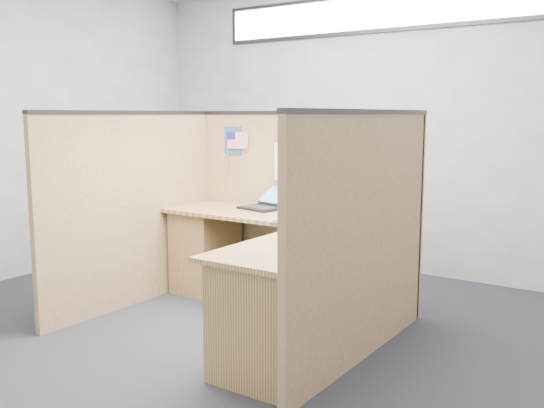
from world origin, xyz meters
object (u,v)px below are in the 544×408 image
Objects in this scene: laptop at (265,201)px; keyboard at (303,221)px; l_desk at (270,271)px; mouse at (355,223)px.

keyboard is (0.62, -0.41, -0.05)m from laptop.
mouse reaches higher than l_desk.
keyboard is 3.91× the size of mouse.
laptop is at bearing 161.42° from mouse.
l_desk is 17.27× the size of mouse.
laptop reaches higher than l_desk.
l_desk is 5.19× the size of laptop.
l_desk is at bearing -153.76° from mouse.
l_desk is 0.70m from mouse.
keyboard is at bearing 49.48° from l_desk.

